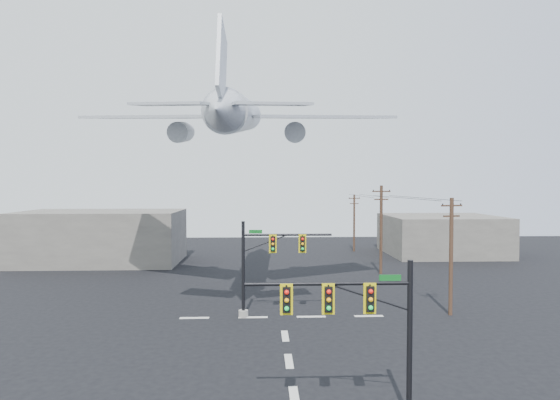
{
  "coord_description": "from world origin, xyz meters",
  "views": [
    {
      "loc": [
        -1.38,
        -19.77,
        9.17
      ],
      "look_at": [
        -0.42,
        5.0,
        8.3
      ],
      "focal_mm": 30.0,
      "sensor_mm": 36.0,
      "label": 1
    }
  ],
  "objects_px": {
    "airliner": "(238,115)",
    "signal_mast_near": "(368,330)",
    "utility_pole_b": "(381,228)",
    "utility_pole_c": "(354,222)",
    "utility_pole_a": "(451,254)",
    "signal_mast_far": "(262,266)"
  },
  "relations": [
    {
      "from": "signal_mast_near",
      "to": "airliner",
      "type": "distance_m",
      "value": 25.2
    },
    {
      "from": "signal_mast_near",
      "to": "utility_pole_c",
      "type": "relative_size",
      "value": 0.87
    },
    {
      "from": "airliner",
      "to": "utility_pole_b",
      "type": "bearing_deg",
      "value": -59.47
    },
    {
      "from": "utility_pole_a",
      "to": "utility_pole_b",
      "type": "relative_size",
      "value": 0.91
    },
    {
      "from": "utility_pole_b",
      "to": "utility_pole_c",
      "type": "bearing_deg",
      "value": 91.77
    },
    {
      "from": "airliner",
      "to": "utility_pole_a",
      "type": "bearing_deg",
      "value": -113.84
    },
    {
      "from": "utility_pole_b",
      "to": "airliner",
      "type": "height_order",
      "value": "airliner"
    },
    {
      "from": "utility_pole_b",
      "to": "utility_pole_c",
      "type": "relative_size",
      "value": 1.17
    },
    {
      "from": "signal_mast_far",
      "to": "airliner",
      "type": "xyz_separation_m",
      "value": [
        -2.01,
        7.45,
        11.38
      ]
    },
    {
      "from": "signal_mast_near",
      "to": "utility_pole_a",
      "type": "height_order",
      "value": "utility_pole_a"
    },
    {
      "from": "signal_mast_far",
      "to": "utility_pole_b",
      "type": "distance_m",
      "value": 19.26
    },
    {
      "from": "utility_pole_a",
      "to": "airliner",
      "type": "relative_size",
      "value": 0.3
    },
    {
      "from": "utility_pole_c",
      "to": "utility_pole_b",
      "type": "bearing_deg",
      "value": -99.29
    },
    {
      "from": "utility_pole_a",
      "to": "utility_pole_b",
      "type": "height_order",
      "value": "utility_pole_b"
    },
    {
      "from": "utility_pole_a",
      "to": "utility_pole_c",
      "type": "xyz_separation_m",
      "value": [
        -0.66,
        30.85,
        -0.25
      ]
    },
    {
      "from": "signal_mast_far",
      "to": "utility_pole_c",
      "type": "xyz_separation_m",
      "value": [
        12.45,
        30.85,
        0.49
      ]
    },
    {
      "from": "airliner",
      "to": "signal_mast_near",
      "type": "bearing_deg",
      "value": -161.98
    },
    {
      "from": "signal_mast_near",
      "to": "utility_pole_a",
      "type": "relative_size",
      "value": 0.82
    },
    {
      "from": "signal_mast_far",
      "to": "utility_pole_c",
      "type": "distance_m",
      "value": 33.27
    },
    {
      "from": "utility_pole_b",
      "to": "airliner",
      "type": "relative_size",
      "value": 0.33
    },
    {
      "from": "signal_mast_near",
      "to": "airliner",
      "type": "bearing_deg",
      "value": 105.66
    },
    {
      "from": "utility_pole_a",
      "to": "utility_pole_b",
      "type": "xyz_separation_m",
      "value": [
        -1.07,
        14.98,
        0.42
      ]
    }
  ]
}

